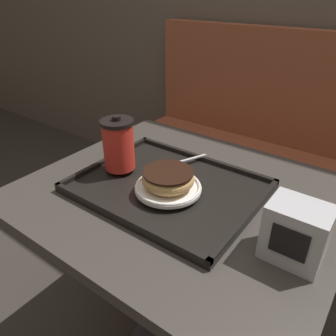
# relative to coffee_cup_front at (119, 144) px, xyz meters

# --- Properties ---
(booth_bench) EXTENTS (1.74, 0.44, 1.00)m
(booth_bench) POSITION_rel_coffee_cup_front_xyz_m (0.28, 0.90, -0.49)
(booth_bench) COLOR brown
(booth_bench) RESTS_ON ground_plane
(cafe_table) EXTENTS (0.78, 0.67, 0.71)m
(cafe_table) POSITION_rel_coffee_cup_front_xyz_m (0.18, 0.03, -0.27)
(cafe_table) COLOR #38332D
(cafe_table) RESTS_ON ground_plane
(serving_tray) EXTENTS (0.45, 0.35, 0.02)m
(serving_tray) POSITION_rel_coffee_cup_front_xyz_m (0.15, 0.02, -0.09)
(serving_tray) COLOR black
(serving_tray) RESTS_ON cafe_table
(coffee_cup_front) EXTENTS (0.09, 0.09, 0.15)m
(coffee_cup_front) POSITION_rel_coffee_cup_front_xyz_m (0.00, 0.00, 0.00)
(coffee_cup_front) COLOR red
(coffee_cup_front) RESTS_ON serving_tray
(plate_with_chocolate_donut) EXTENTS (0.16, 0.16, 0.01)m
(plate_with_chocolate_donut) POSITION_rel_coffee_cup_front_xyz_m (0.17, -0.01, -0.06)
(plate_with_chocolate_donut) COLOR white
(plate_with_chocolate_donut) RESTS_ON serving_tray
(donut_chocolate_glazed) EXTENTS (0.13, 0.13, 0.04)m
(donut_chocolate_glazed) POSITION_rel_coffee_cup_front_xyz_m (0.17, -0.01, -0.04)
(donut_chocolate_glazed) COLOR tan
(donut_chocolate_glazed) RESTS_ON plate_with_chocolate_donut
(spoon) EXTENTS (0.07, 0.13, 0.01)m
(spoon) POSITION_rel_coffee_cup_front_xyz_m (0.11, 0.11, -0.06)
(spoon) COLOR silver
(spoon) RESTS_ON serving_tray
(napkin_dispenser) EXTENTS (0.11, 0.09, 0.12)m
(napkin_dispenser) POSITION_rel_coffee_cup_front_xyz_m (0.48, -0.03, -0.03)
(napkin_dispenser) COLOR #B7B7BC
(napkin_dispenser) RESTS_ON cafe_table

